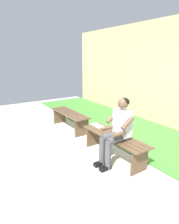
% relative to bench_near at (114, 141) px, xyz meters
% --- Properties ---
extents(ground_plane, '(10.00, 7.00, 0.04)m').
position_rel_bench_near_xyz_m(ground_plane, '(0.97, 1.00, -0.38)').
color(ground_plane, beige).
extents(grass_strip, '(9.00, 2.06, 0.03)m').
position_rel_bench_near_xyz_m(grass_strip, '(0.97, -1.41, -0.34)').
color(grass_strip, '#478C38').
rests_on(grass_strip, ground).
extents(brick_wall, '(9.50, 0.24, 3.04)m').
position_rel_bench_near_xyz_m(brick_wall, '(0.50, -2.55, 1.16)').
color(brick_wall, '#D1C684').
rests_on(brick_wall, ground).
extents(bench_near, '(1.62, 0.49, 0.48)m').
position_rel_bench_near_xyz_m(bench_near, '(0.00, 0.00, 0.00)').
color(bench_near, brown).
rests_on(bench_near, ground).
extents(bench_far, '(1.54, 0.49, 0.48)m').
position_rel_bench_near_xyz_m(bench_far, '(1.94, 0.00, -0.00)').
color(bench_far, brown).
rests_on(bench_far, ground).
extents(person_seated, '(0.50, 0.69, 1.28)m').
position_rel_bench_near_xyz_m(person_seated, '(-0.20, 0.10, 0.35)').
color(person_seated, silver).
rests_on(person_seated, ground).
extents(apple, '(0.08, 0.08, 0.08)m').
position_rel_bench_near_xyz_m(apple, '(0.33, 0.02, 0.16)').
color(apple, red).
rests_on(apple, bench_near).
extents(book_open, '(0.42, 0.17, 0.02)m').
position_rel_bench_near_xyz_m(book_open, '(0.59, -0.03, 0.13)').
color(book_open, white).
rests_on(book_open, bench_near).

